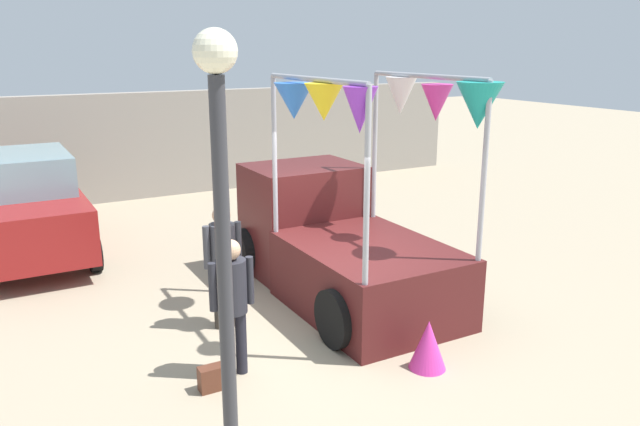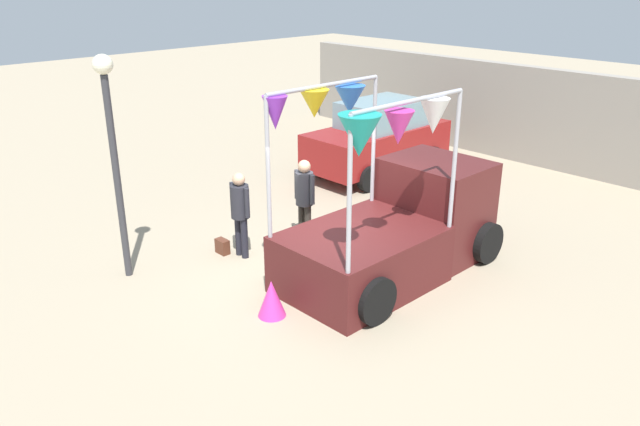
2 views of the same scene
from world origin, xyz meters
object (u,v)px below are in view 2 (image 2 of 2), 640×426
at_px(vendor_truck, 400,221).
at_px(handbag, 222,246).
at_px(parked_car, 378,137).
at_px(folded_kite_bundle_magenta, 272,298).
at_px(street_lamp, 112,137).
at_px(person_customer, 240,207).
at_px(person_vendor, 305,194).

height_order(vendor_truck, handbag, vendor_truck).
distance_m(parked_car, folded_kite_bundle_magenta, 7.61).
bearing_deg(street_lamp, vendor_truck, 49.66).
relative_size(street_lamp, folded_kite_bundle_magenta, 6.34).
height_order(person_customer, street_lamp, street_lamp).
bearing_deg(person_customer, parked_car, 106.17).
relative_size(vendor_truck, folded_kite_bundle_magenta, 6.88).
height_order(vendor_truck, person_vendor, vendor_truck).
xyz_separation_m(handbag, street_lamp, (-0.41, -1.71, 2.35)).
bearing_deg(parked_car, person_vendor, -65.53).
bearing_deg(vendor_truck, folded_kite_bundle_magenta, -96.18).
distance_m(person_vendor, handbag, 1.85).
bearing_deg(street_lamp, folded_kite_bundle_magenta, 18.68).
bearing_deg(vendor_truck, street_lamp, -130.34).
height_order(person_customer, folded_kite_bundle_magenta, person_customer).
relative_size(handbag, folded_kite_bundle_magenta, 0.47).
bearing_deg(person_customer, person_vendor, 73.85).
bearing_deg(person_vendor, vendor_truck, 13.56).
relative_size(person_vendor, street_lamp, 0.44).
bearing_deg(vendor_truck, handbag, -144.26).
bearing_deg(person_customer, handbag, -150.26).
height_order(vendor_truck, folded_kite_bundle_magenta, vendor_truck).
bearing_deg(parked_car, person_customer, -73.83).
height_order(person_vendor, street_lamp, street_lamp).
height_order(person_customer, handbag, person_customer).
distance_m(person_customer, folded_kite_bundle_magenta, 2.36).
bearing_deg(person_customer, folded_kite_bundle_magenta, -25.30).
height_order(parked_car, folded_kite_bundle_magenta, parked_car).
height_order(parked_car, person_customer, parked_car).
xyz_separation_m(parked_car, person_vendor, (2.01, -4.41, 0.08)).
xyz_separation_m(vendor_truck, parked_car, (-3.98, 3.93, 0.04)).
distance_m(handbag, folded_kite_bundle_magenta, 2.52).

